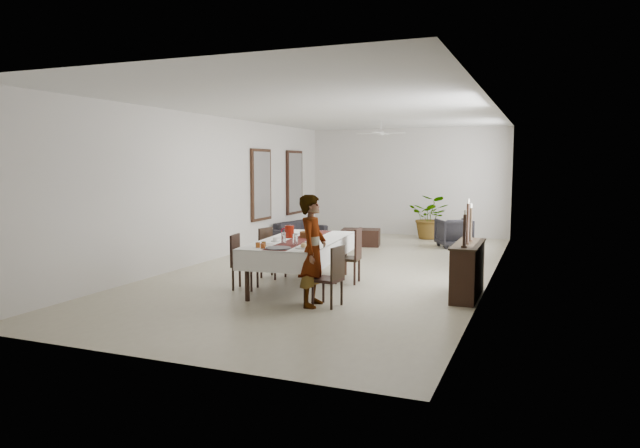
{
  "coord_description": "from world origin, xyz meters",
  "views": [
    {
      "loc": [
        3.9,
        -10.95,
        2.13
      ],
      "look_at": [
        0.11,
        -1.38,
        1.05
      ],
      "focal_mm": 32.0,
      "sensor_mm": 36.0,
      "label": 1
    }
  ],
  "objects_px": {
    "woman": "(313,251)",
    "sofa": "(299,231)",
    "dining_table_top": "(301,242)",
    "sideboard_body": "(468,271)",
    "red_pitcher": "(289,232)"
  },
  "relations": [
    {
      "from": "woman",
      "to": "sofa",
      "type": "height_order",
      "value": "woman"
    },
    {
      "from": "dining_table_top",
      "to": "woman",
      "type": "distance_m",
      "value": 1.38
    },
    {
      "from": "sideboard_body",
      "to": "red_pitcher",
      "type": "bearing_deg",
      "value": -177.46
    },
    {
      "from": "woman",
      "to": "sofa",
      "type": "distance_m",
      "value": 7.31
    },
    {
      "from": "red_pitcher",
      "to": "dining_table_top",
      "type": "bearing_deg",
      "value": -25.47
    },
    {
      "from": "woman",
      "to": "red_pitcher",
      "type": "bearing_deg",
      "value": 31.88
    },
    {
      "from": "red_pitcher",
      "to": "woman",
      "type": "distance_m",
      "value": 1.65
    },
    {
      "from": "dining_table_top",
      "to": "red_pitcher",
      "type": "distance_m",
      "value": 0.35
    },
    {
      "from": "sofa",
      "to": "woman",
      "type": "bearing_deg",
      "value": -143.8
    },
    {
      "from": "red_pitcher",
      "to": "sideboard_body",
      "type": "xyz_separation_m",
      "value": [
        3.09,
        0.14,
        -0.52
      ]
    },
    {
      "from": "red_pitcher",
      "to": "woman",
      "type": "relative_size",
      "value": 0.13
    },
    {
      "from": "dining_table_top",
      "to": "sideboard_body",
      "type": "height_order",
      "value": "sideboard_body"
    },
    {
      "from": "dining_table_top",
      "to": "woman",
      "type": "relative_size",
      "value": 1.56
    },
    {
      "from": "dining_table_top",
      "to": "sofa",
      "type": "relative_size",
      "value": 1.4
    },
    {
      "from": "sideboard_body",
      "to": "sofa",
      "type": "xyz_separation_m",
      "value": [
        -5.22,
        5.13,
        -0.15
      ]
    }
  ]
}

